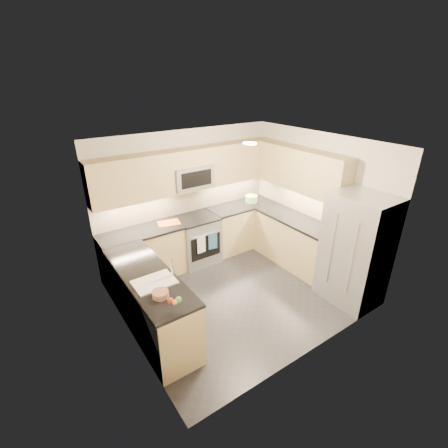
% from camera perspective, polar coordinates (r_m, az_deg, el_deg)
% --- Properties ---
extents(floor, '(3.60, 3.20, 0.00)m').
position_cam_1_polar(floor, '(5.64, 2.06, -11.90)').
color(floor, '#27262C').
rests_on(floor, ground).
extents(ceiling, '(3.60, 3.20, 0.02)m').
position_cam_1_polar(ceiling, '(4.60, 2.54, 13.86)').
color(ceiling, beige).
rests_on(ceiling, wall_back).
extents(wall_back, '(3.60, 0.02, 2.50)m').
position_cam_1_polar(wall_back, '(6.25, -6.53, 4.82)').
color(wall_back, beige).
rests_on(wall_back, floor).
extents(wall_front, '(3.60, 0.02, 2.50)m').
position_cam_1_polar(wall_front, '(4.00, 16.23, -8.44)').
color(wall_front, beige).
rests_on(wall_front, floor).
extents(wall_left, '(0.02, 3.20, 2.50)m').
position_cam_1_polar(wall_left, '(4.29, -17.52, -6.17)').
color(wall_left, beige).
rests_on(wall_left, floor).
extents(wall_right, '(0.02, 3.20, 2.50)m').
position_cam_1_polar(wall_right, '(6.17, 15.86, 3.72)').
color(wall_right, beige).
rests_on(wall_right, floor).
extents(base_cab_back_left, '(1.42, 0.60, 0.90)m').
position_cam_1_polar(base_cab_back_left, '(5.94, -14.05, -5.46)').
color(base_cab_back_left, tan).
rests_on(base_cab_back_left, floor).
extents(base_cab_back_right, '(1.42, 0.60, 0.90)m').
position_cam_1_polar(base_cab_back_right, '(6.87, 3.00, -0.37)').
color(base_cab_back_right, tan).
rests_on(base_cab_back_right, floor).
extents(base_cab_right, '(0.60, 1.70, 0.90)m').
position_cam_1_polar(base_cab_right, '(6.37, 12.25, -3.11)').
color(base_cab_right, tan).
rests_on(base_cab_right, floor).
extents(base_cab_peninsula, '(0.60, 2.00, 0.90)m').
position_cam_1_polar(base_cab_peninsula, '(4.81, -12.82, -13.41)').
color(base_cab_peninsula, tan).
rests_on(base_cab_peninsula, floor).
extents(countertop_back_left, '(1.42, 0.63, 0.04)m').
position_cam_1_polar(countertop_back_left, '(5.73, -14.53, -1.39)').
color(countertop_back_left, black).
rests_on(countertop_back_left, base_cab_back_left).
extents(countertop_back_right, '(1.42, 0.63, 0.04)m').
position_cam_1_polar(countertop_back_right, '(6.68, 3.09, 3.28)').
color(countertop_back_right, black).
rests_on(countertop_back_right, base_cab_back_right).
extents(countertop_right, '(0.63, 1.70, 0.04)m').
position_cam_1_polar(countertop_right, '(6.16, 12.64, 0.75)').
color(countertop_right, black).
rests_on(countertop_right, base_cab_right).
extents(countertop_peninsula, '(0.63, 2.00, 0.04)m').
position_cam_1_polar(countertop_peninsula, '(4.53, -13.38, -8.74)').
color(countertop_peninsula, black).
rests_on(countertop_peninsula, base_cab_peninsula).
extents(upper_cab_back, '(3.60, 0.35, 0.75)m').
position_cam_1_polar(upper_cab_back, '(5.93, -5.98, 9.57)').
color(upper_cab_back, tan).
rests_on(upper_cab_back, wall_back).
extents(upper_cab_right, '(0.35, 1.95, 0.75)m').
position_cam_1_polar(upper_cab_right, '(6.03, 13.41, 9.30)').
color(upper_cab_right, tan).
rests_on(upper_cab_right, wall_right).
extents(backsplash_back, '(3.60, 0.01, 0.51)m').
position_cam_1_polar(backsplash_back, '(6.26, -6.49, 4.33)').
color(backsplash_back, tan).
rests_on(backsplash_back, wall_back).
extents(backsplash_right, '(0.01, 2.30, 0.51)m').
position_cam_1_polar(backsplash_right, '(6.45, 12.77, 4.49)').
color(backsplash_right, tan).
rests_on(backsplash_right, wall_right).
extents(gas_range, '(0.76, 0.65, 0.91)m').
position_cam_1_polar(gas_range, '(6.31, -4.77, -2.81)').
color(gas_range, '#97999F').
rests_on(gas_range, floor).
extents(range_cooktop, '(0.76, 0.65, 0.03)m').
position_cam_1_polar(range_cooktop, '(6.11, -4.93, 1.02)').
color(range_cooktop, black).
rests_on(range_cooktop, gas_range).
extents(oven_door_glass, '(0.62, 0.02, 0.45)m').
position_cam_1_polar(oven_door_glass, '(6.06, -3.20, -4.05)').
color(oven_door_glass, black).
rests_on(oven_door_glass, gas_range).
extents(oven_handle, '(0.60, 0.02, 0.02)m').
position_cam_1_polar(oven_handle, '(5.92, -3.16, -1.84)').
color(oven_handle, '#B2B5BA').
rests_on(oven_handle, gas_range).
extents(microwave, '(0.76, 0.40, 0.40)m').
position_cam_1_polar(microwave, '(5.94, -5.81, 8.36)').
color(microwave, '#929599').
rests_on(microwave, upper_cab_back).
extents(microwave_door, '(0.60, 0.01, 0.28)m').
position_cam_1_polar(microwave_door, '(5.77, -4.81, 7.89)').
color(microwave_door, black).
rests_on(microwave_door, microwave).
extents(refrigerator, '(0.70, 0.90, 1.80)m').
position_cam_1_polar(refrigerator, '(5.44, 22.14, -4.23)').
color(refrigerator, '#A8ABB0').
rests_on(refrigerator, floor).
extents(fridge_handle_left, '(0.02, 0.02, 1.20)m').
position_cam_1_polar(fridge_handle_left, '(5.06, 21.48, -5.75)').
color(fridge_handle_left, '#B2B5BA').
rests_on(fridge_handle_left, refrigerator).
extents(fridge_handle_right, '(0.02, 0.02, 1.20)m').
position_cam_1_polar(fridge_handle_right, '(5.23, 18.31, -4.19)').
color(fridge_handle_right, '#B2B5BA').
rests_on(fridge_handle_right, refrigerator).
extents(sink_basin, '(0.52, 0.38, 0.16)m').
position_cam_1_polar(sink_basin, '(4.36, -12.06, -10.73)').
color(sink_basin, white).
rests_on(sink_basin, base_cab_peninsula).
extents(faucet, '(0.03, 0.03, 0.28)m').
position_cam_1_polar(faucet, '(4.33, -9.13, -7.54)').
color(faucet, silver).
rests_on(faucet, countertop_peninsula).
extents(utensil_bowl, '(0.30, 0.30, 0.14)m').
position_cam_1_polar(utensil_bowl, '(6.80, 4.84, 4.43)').
color(utensil_bowl, '#71C052').
rests_on(utensil_bowl, countertop_back_right).
extents(cutting_board, '(0.43, 0.35, 0.01)m').
position_cam_1_polar(cutting_board, '(5.91, -9.66, 0.19)').
color(cutting_board, '#D65114').
rests_on(cutting_board, countertop_back_left).
extents(fruit_basket, '(0.27, 0.27, 0.07)m').
position_cam_1_polar(fruit_basket, '(4.06, -11.12, -11.99)').
color(fruit_basket, '#A6724D').
rests_on(fruit_basket, countertop_peninsula).
extents(fruit_apple, '(0.07, 0.07, 0.07)m').
position_cam_1_polar(fruit_apple, '(3.81, -9.45, -13.10)').
color(fruit_apple, '#A63112').
rests_on(fruit_apple, fruit_basket).
extents(fruit_pear, '(0.07, 0.07, 0.07)m').
position_cam_1_polar(fruit_pear, '(3.81, -8.01, -13.04)').
color(fruit_pear, green).
rests_on(fruit_pear, fruit_basket).
extents(dish_towel_check, '(0.17, 0.02, 0.32)m').
position_cam_1_polar(dish_towel_check, '(5.93, -4.01, -3.68)').
color(dish_towel_check, white).
rests_on(dish_towel_check, oven_handle).
extents(dish_towel_blue, '(0.17, 0.05, 0.32)m').
position_cam_1_polar(dish_towel_blue, '(6.04, -1.98, -3.04)').
color(dish_towel_blue, '#2F5782').
rests_on(dish_towel_blue, oven_handle).
extents(fruit_orange, '(0.06, 0.06, 0.06)m').
position_cam_1_polar(fruit_orange, '(3.78, -8.67, -13.45)').
color(fruit_orange, orange).
rests_on(fruit_orange, fruit_basket).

